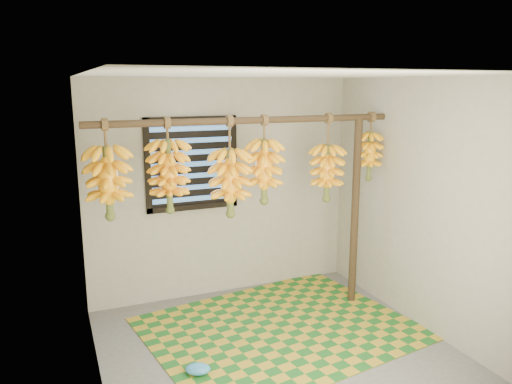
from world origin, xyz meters
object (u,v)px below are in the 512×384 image
banana_bunch_a (108,183)px  banana_bunch_d (264,171)px  support_post (355,212)px  woven_mat (280,328)px  banana_bunch_f (369,156)px  banana_bunch_c (230,183)px  banana_bunch_e (327,173)px  banana_bunch_b (169,176)px  plastic_bag (198,369)px

banana_bunch_a → banana_bunch_d: (1.45, -0.00, 0.00)m
support_post → woven_mat: bearing=-163.8°
banana_bunch_a → banana_bunch_f: (2.65, -0.00, 0.09)m
banana_bunch_c → banana_bunch_f: size_ratio=1.32×
support_post → banana_bunch_d: 1.17m
support_post → banana_bunch_f: banana_bunch_f is taller
support_post → banana_bunch_f: 0.61m
woven_mat → banana_bunch_a: banana_bunch_a is taller
support_post → banana_bunch_e: bearing=180.0°
support_post → banana_bunch_c: banana_bunch_c is taller
woven_mat → banana_bunch_b: 1.83m
banana_bunch_c → banana_bunch_a: bearing=180.0°
support_post → banana_bunch_b: 2.05m
plastic_bag → banana_bunch_f: (2.11, 0.75, 1.54)m
woven_mat → banana_bunch_d: banana_bunch_d is taller
woven_mat → banana_bunch_a: size_ratio=2.86×
support_post → banana_bunch_b: banana_bunch_b is taller
banana_bunch_b → banana_bunch_f: same height
banana_bunch_b → banana_bunch_f: 2.13m
banana_bunch_c → banana_bunch_e: same height
plastic_bag → banana_bunch_e: banana_bunch_e is taller
plastic_bag → banana_bunch_b: 1.65m
banana_bunch_a → banana_bunch_b: size_ratio=1.00×
banana_bunch_d → banana_bunch_e: 0.70m
banana_bunch_e → support_post: bearing=0.0°
support_post → banana_bunch_f: (0.15, 0.00, 0.60)m
banana_bunch_a → banana_bunch_f: 2.65m
plastic_bag → woven_mat: bearing=25.4°
woven_mat → banana_bunch_e: size_ratio=2.75×
support_post → banana_bunch_f: bearing=0.0°
woven_mat → banana_bunch_d: 1.53m
support_post → plastic_bag: bearing=-159.2°
banana_bunch_b → banana_bunch_d: 0.92m
woven_mat → plastic_bag: bearing=-154.6°
banana_bunch_b → banana_bunch_e: same height
plastic_bag → banana_bunch_e: (1.61, 0.75, 1.40)m
plastic_bag → banana_bunch_b: banana_bunch_b is taller
woven_mat → banana_bunch_d: (-0.05, 0.29, 1.51)m
plastic_bag → banana_bunch_e: 2.26m
banana_bunch_b → banana_bunch_a: bearing=180.0°
banana_bunch_c → woven_mat: bearing=-36.5°
banana_bunch_a → plastic_bag: bearing=-54.4°
banana_bunch_d → banana_bunch_f: 1.21m
support_post → banana_bunch_e: (-0.36, 0.00, 0.45)m
woven_mat → banana_bunch_a: (-1.49, 0.29, 1.50)m
banana_bunch_b → banana_bunch_c: bearing=-0.0°
plastic_bag → banana_bunch_d: (0.91, 0.75, 1.46)m
banana_bunch_c → banana_bunch_d: size_ratio=1.11×
support_post → banana_bunch_a: (-2.50, 0.00, 0.51)m
support_post → banana_bunch_e: 0.57m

